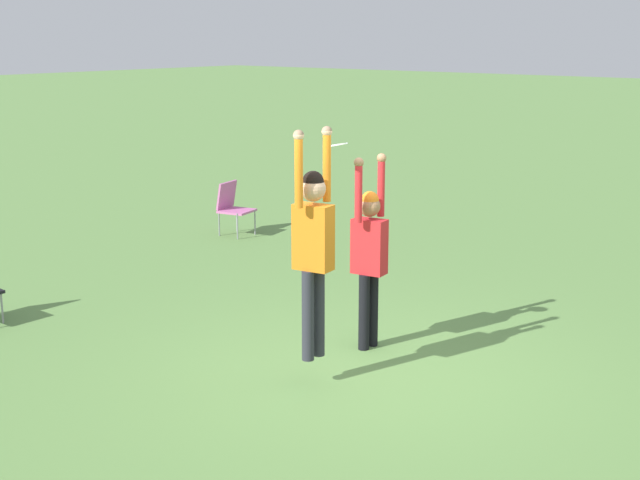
{
  "coord_description": "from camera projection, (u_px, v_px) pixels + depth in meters",
  "views": [
    {
      "loc": [
        -6.99,
        -5.06,
        3.42
      ],
      "look_at": [
        0.03,
        0.6,
        1.3
      ],
      "focal_mm": 50.0,
      "sensor_mm": 36.0,
      "label": 1
    }
  ],
  "objects": [
    {
      "name": "ground_plane",
      "position": [
        363.0,
        371.0,
        9.17
      ],
      "size": [
        120.0,
        120.0,
        0.0
      ],
      "primitive_type": "plane",
      "color": "#608C47"
    },
    {
      "name": "person_jumping",
      "position": [
        313.0,
        238.0,
        8.53
      ],
      "size": [
        0.52,
        0.4,
        2.27
      ],
      "rotation": [
        0.0,
        0.0,
        1.72
      ],
      "color": "#2D2D38",
      "rests_on": "ground_plane"
    },
    {
      "name": "person_defending",
      "position": [
        369.0,
        248.0,
        9.62
      ],
      "size": [
        0.52,
        0.39,
        2.14
      ],
      "rotation": [
        0.0,
        0.0,
        -1.42
      ],
      "color": "black",
      "rests_on": "ground_plane"
    },
    {
      "name": "frisbee",
      "position": [
        337.0,
        145.0,
        9.0
      ],
      "size": [
        0.22,
        0.22,
        0.06
      ],
      "color": "white"
    },
    {
      "name": "camping_chair_2",
      "position": [
        232.0,
        204.0,
        15.24
      ],
      "size": [
        0.6,
        0.65,
        0.91
      ],
      "rotation": [
        0.0,
        0.0,
        3.35
      ],
      "color": "gray",
      "rests_on": "ground_plane"
    }
  ]
}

